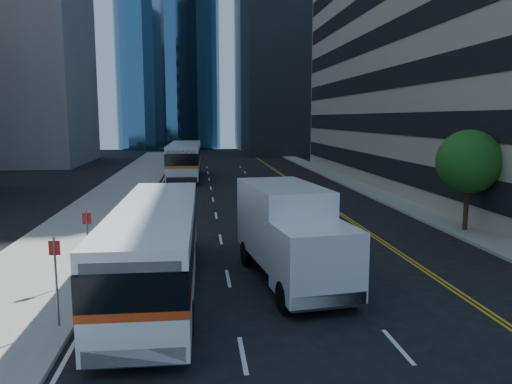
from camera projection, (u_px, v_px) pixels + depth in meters
ground at (336, 293)px, 16.67m from camera, size 160.00×160.00×0.00m
sidewalk_west at (124, 190)px, 40.02m from camera, size 5.00×90.00×0.15m
sidewalk_east at (359, 186)px, 42.25m from camera, size 2.00×90.00×0.15m
midrise_west at (6, 23)px, 61.99m from camera, size 18.00×18.00×35.00m
street_tree at (469, 162)px, 25.03m from camera, size 3.20×3.20×5.10m
bus_front at (156, 245)px, 16.54m from camera, size 2.64×11.56×2.97m
bus_rear at (185, 159)px, 48.61m from camera, size 3.12×13.15×3.38m
box_truck at (291, 233)px, 17.68m from camera, size 3.32×7.31×3.38m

